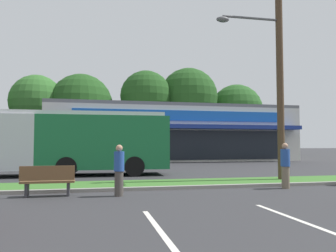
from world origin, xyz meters
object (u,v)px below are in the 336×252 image
city_bus (51,141)px  pedestrian_by_pole (119,170)px  bus_stop_bench (48,180)px  car_2 (7,157)px  utility_pole (277,61)px  pedestrian_mid (285,166)px

city_bus → pedestrian_by_pole: bearing=113.0°
bus_stop_bench → pedestrian_by_pole: size_ratio=1.00×
car_2 → pedestrian_by_pole: 14.80m
car_2 → pedestrian_by_pole: (6.34, -13.37, 0.03)m
utility_pole → bus_stop_bench: (-9.08, -2.11, -4.72)m
utility_pole → city_bus: (-9.84, 5.01, -3.46)m
city_bus → pedestrian_mid: size_ratio=7.26×
pedestrian_mid → pedestrian_by_pole: bearing=-152.3°
city_bus → bus_stop_bench: city_bus is taller
utility_pole → bus_stop_bench: bearing=-166.9°
bus_stop_bench → car_2: (-4.19, 13.02, 0.27)m
bus_stop_bench → pedestrian_mid: (8.21, 0.18, 0.33)m
utility_pole → city_bus: utility_pole is taller
bus_stop_bench → pedestrian_mid: size_ratio=0.97×
bus_stop_bench → pedestrian_mid: pedestrian_mid is taller
pedestrian_by_pole → pedestrian_mid: 6.09m
utility_pole → pedestrian_by_pole: bearing=-160.5°
bus_stop_bench → pedestrian_by_pole: bearing=170.9°
utility_pole → pedestrian_by_pole: utility_pole is taller
bus_stop_bench → pedestrian_mid: 8.22m
pedestrian_by_pole → pedestrian_mid: bearing=-55.0°
bus_stop_bench → car_2: 13.69m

